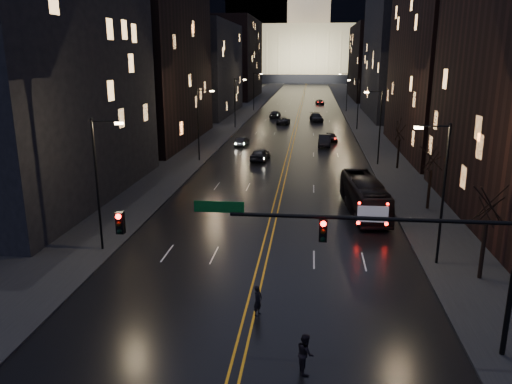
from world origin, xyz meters
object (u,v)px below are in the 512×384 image
(oncoming_car_b, at_px, (242,142))
(receding_car_a, at_px, (325,141))
(bus, at_px, (364,196))
(pedestrian_b, at_px, (305,353))
(oncoming_car_a, at_px, (260,154))
(traffic_signal, at_px, (380,243))
(pedestrian_a, at_px, (258,301))

(oncoming_car_b, height_order, receding_car_a, receding_car_a)
(bus, height_order, pedestrian_b, bus)
(oncoming_car_a, bearing_deg, receding_car_a, -119.16)
(bus, relative_size, receding_car_a, 2.08)
(traffic_signal, distance_m, bus, 20.97)
(pedestrian_a, bearing_deg, oncoming_car_a, 30.55)
(traffic_signal, height_order, oncoming_car_a, traffic_signal)
(traffic_signal, xyz_separation_m, pedestrian_a, (-5.47, 2.48, -4.29))
(receding_car_a, distance_m, pedestrian_a, 50.46)
(pedestrian_b, bearing_deg, traffic_signal, -71.16)
(pedestrian_a, bearing_deg, pedestrian_b, -126.29)
(bus, bearing_deg, oncoming_car_a, 112.32)
(oncoming_car_b, relative_size, receding_car_a, 0.80)
(receding_car_a, bearing_deg, oncoming_car_a, -123.31)
(traffic_signal, distance_m, oncoming_car_b, 53.26)
(traffic_signal, distance_m, receding_car_a, 52.92)
(oncoming_car_a, height_order, oncoming_car_b, oncoming_car_a)
(pedestrian_a, height_order, pedestrian_b, pedestrian_b)
(oncoming_car_a, bearing_deg, oncoming_car_b, -62.95)
(bus, distance_m, receding_car_a, 32.25)
(oncoming_car_b, bearing_deg, bus, 120.96)
(oncoming_car_a, height_order, pedestrian_b, pedestrian_b)
(traffic_signal, bearing_deg, bus, 85.65)
(oncoming_car_b, distance_m, pedestrian_a, 49.54)
(bus, relative_size, oncoming_car_b, 2.59)
(traffic_signal, bearing_deg, pedestrian_b, -146.46)
(oncoming_car_b, bearing_deg, traffic_signal, 109.83)
(bus, xyz_separation_m, oncoming_car_a, (-10.89, 20.66, -0.64))
(oncoming_car_b, xyz_separation_m, pedestrian_b, (10.08, -53.43, 0.21))
(traffic_signal, distance_m, oncoming_car_a, 42.51)
(oncoming_car_a, bearing_deg, traffic_signal, 109.47)
(pedestrian_a, bearing_deg, bus, 3.65)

